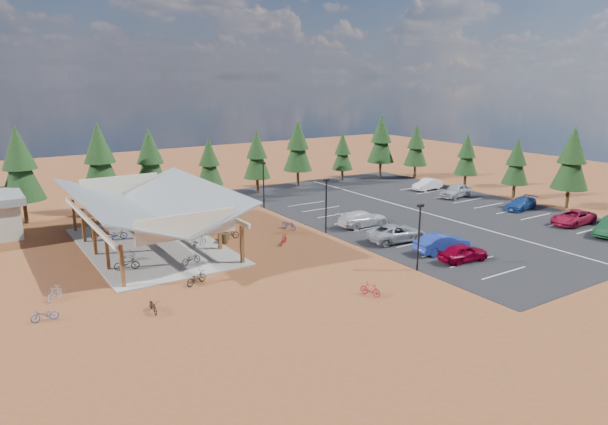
# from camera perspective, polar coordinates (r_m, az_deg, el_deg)

# --- Properties ---
(ground) EXTENTS (140.00, 140.00, 0.00)m
(ground) POSITION_cam_1_polar(r_m,az_deg,el_deg) (46.62, -1.31, -3.71)
(ground) COLOR brown
(ground) RESTS_ON ground
(asphalt_lot) EXTENTS (27.00, 44.00, 0.04)m
(asphalt_lot) POSITION_cam_1_polar(r_m,az_deg,el_deg) (60.09, 12.33, 0.06)
(asphalt_lot) COLOR black
(asphalt_lot) RESTS_ON ground
(concrete_pad) EXTENTS (10.60, 18.60, 0.10)m
(concrete_pad) POSITION_cam_1_polar(r_m,az_deg,el_deg) (48.84, -15.78, -3.36)
(concrete_pad) COLOR gray
(concrete_pad) RESTS_ON ground
(bike_pavilion) EXTENTS (11.65, 19.40, 4.97)m
(bike_pavilion) POSITION_cam_1_polar(r_m,az_deg,el_deg) (47.88, -16.08, 0.95)
(bike_pavilion) COLOR brown
(bike_pavilion) RESTS_ON concrete_pad
(lamp_post_0) EXTENTS (0.50, 0.25, 5.14)m
(lamp_post_0) POSITION_cam_1_polar(r_m,az_deg,el_deg) (41.22, 12.02, -2.10)
(lamp_post_0) COLOR black
(lamp_post_0) RESTS_ON ground
(lamp_post_1) EXTENTS (0.50, 0.25, 5.14)m
(lamp_post_1) POSITION_cam_1_polar(r_m,az_deg,el_deg) (50.10, 2.34, 1.08)
(lamp_post_1) COLOR black
(lamp_post_1) RESTS_ON ground
(lamp_post_2) EXTENTS (0.50, 0.25, 5.14)m
(lamp_post_2) POSITION_cam_1_polar(r_m,az_deg,el_deg) (60.08, -4.29, 3.24)
(lamp_post_2) COLOR black
(lamp_post_2) RESTS_ON ground
(trash_bin_0) EXTENTS (0.60, 0.60, 0.90)m
(trash_bin_0) POSITION_cam_1_polar(r_m,az_deg,el_deg) (49.12, -8.21, -2.37)
(trash_bin_0) COLOR #3F2F16
(trash_bin_0) RESTS_ON ground
(trash_bin_1) EXTENTS (0.60, 0.60, 0.90)m
(trash_bin_1) POSITION_cam_1_polar(r_m,az_deg,el_deg) (48.10, -8.38, -2.74)
(trash_bin_1) COLOR #3F2F16
(trash_bin_1) RESTS_ON ground
(pine_1) EXTENTS (4.19, 4.19, 9.76)m
(pine_1) POSITION_cam_1_polar(r_m,az_deg,el_deg) (59.97, -27.77, 4.53)
(pine_1) COLOR #382314
(pine_1) RESTS_ON ground
(pine_2) EXTENTS (4.19, 4.19, 9.76)m
(pine_2) POSITION_cam_1_polar(r_m,az_deg,el_deg) (61.10, -20.71, 5.39)
(pine_2) COLOR #382314
(pine_2) RESTS_ON ground
(pine_3) EXTENTS (3.81, 3.81, 8.88)m
(pine_3) POSITION_cam_1_polar(r_m,az_deg,el_deg) (62.44, -15.90, 5.43)
(pine_3) COLOR #382314
(pine_3) RESTS_ON ground
(pine_4) EXTENTS (3.17, 3.17, 7.37)m
(pine_4) POSITION_cam_1_polar(r_m,az_deg,el_deg) (64.86, -9.95, 5.23)
(pine_4) COLOR #382314
(pine_4) RESTS_ON ground
(pine_5) EXTENTS (3.39, 3.39, 7.90)m
(pine_5) POSITION_cam_1_polar(r_m,az_deg,el_deg) (67.95, -4.99, 6.07)
(pine_5) COLOR #382314
(pine_5) RESTS_ON ground
(pine_6) EXTENTS (3.83, 3.83, 8.91)m
(pine_6) POSITION_cam_1_polar(r_m,az_deg,el_deg) (71.80, -0.66, 7.05)
(pine_6) COLOR #382314
(pine_6) RESTS_ON ground
(pine_7) EXTENTS (2.92, 2.92, 6.80)m
(pine_7) POSITION_cam_1_polar(r_m,az_deg,el_deg) (75.83, 4.09, 6.40)
(pine_7) COLOR #382314
(pine_7) RESTS_ON ground
(pine_8) EXTENTS (3.88, 3.88, 9.05)m
(pine_8) POSITION_cam_1_polar(r_m,az_deg,el_deg) (79.58, 8.13, 7.66)
(pine_8) COLOR #382314
(pine_8) RESTS_ON ground
(pine_10) EXTENTS (3.90, 3.90, 9.08)m
(pine_10) POSITION_cam_1_polar(r_m,az_deg,el_deg) (66.30, 26.38, 5.09)
(pine_10) COLOR #382314
(pine_10) RESTS_ON ground
(pine_11) EXTENTS (3.10, 3.10, 7.23)m
(pine_11) POSITION_cam_1_polar(r_m,az_deg,el_deg) (69.52, 21.46, 4.98)
(pine_11) COLOR #382314
(pine_11) RESTS_ON ground
(pine_12) EXTENTS (3.07, 3.07, 7.15)m
(pine_12) POSITION_cam_1_polar(r_m,az_deg,el_deg) (74.44, 16.76, 5.87)
(pine_12) COLOR #382314
(pine_12) RESTS_ON ground
(pine_13) EXTENTS (3.33, 3.33, 7.75)m
(pine_13) POSITION_cam_1_polar(r_m,az_deg,el_deg) (79.59, 11.72, 6.93)
(pine_13) COLOR #382314
(pine_13) RESTS_ON ground
(bike_0) EXTENTS (1.95, 1.11, 0.97)m
(bike_0) POSITION_cam_1_polar(r_m,az_deg,el_deg) (43.08, -18.16, -5.13)
(bike_0) COLOR black
(bike_0) RESTS_ON concrete_pad
(bike_1) EXTENTS (1.58, 0.88, 0.91)m
(bike_1) POSITION_cam_1_polar(r_m,az_deg,el_deg) (45.19, -18.17, -4.28)
(bike_1) COLOR gray
(bike_1) RESTS_ON concrete_pad
(bike_2) EXTENTS (1.85, 0.76, 0.95)m
(bike_2) POSITION_cam_1_polar(r_m,az_deg,el_deg) (51.19, -19.11, -2.20)
(bike_2) COLOR navy
(bike_2) RESTS_ON concrete_pad
(bike_3) EXTENTS (1.87, 1.08, 1.08)m
(bike_3) POSITION_cam_1_polar(r_m,az_deg,el_deg) (51.98, -20.68, -2.02)
(bike_3) COLOR maroon
(bike_3) RESTS_ON concrete_pad
(bike_4) EXTENTS (1.72, 0.92, 0.86)m
(bike_4) POSITION_cam_1_polar(r_m,az_deg,el_deg) (43.13, -11.79, -4.77)
(bike_4) COLOR black
(bike_4) RESTS_ON concrete_pad
(bike_5) EXTENTS (1.64, 0.75, 0.95)m
(bike_5) POSITION_cam_1_polar(r_m,az_deg,el_deg) (47.34, -11.07, -2.97)
(bike_5) COLOR gray
(bike_5) RESTS_ON concrete_pad
(bike_6) EXTENTS (1.65, 0.59, 0.87)m
(bike_6) POSITION_cam_1_polar(r_m,az_deg,el_deg) (52.42, -13.17, -1.46)
(bike_6) COLOR #21259A
(bike_6) RESTS_ON concrete_pad
(bike_7) EXTENTS (1.79, 0.59, 1.06)m
(bike_7) POSITION_cam_1_polar(r_m,az_deg,el_deg) (55.64, -14.80, -0.56)
(bike_7) COLOR maroon
(bike_7) RESTS_ON concrete_pad
(bike_8) EXTENTS (0.68, 1.69, 0.87)m
(bike_8) POSITION_cam_1_polar(r_m,az_deg,el_deg) (35.39, -15.59, -9.44)
(bike_8) COLOR black
(bike_8) RESTS_ON ground
(bike_9) EXTENTS (1.35, 1.37, 0.90)m
(bike_9) POSITION_cam_1_polar(r_m,az_deg,el_deg) (39.50, -24.75, -7.71)
(bike_9) COLOR #93949B
(bike_9) RESTS_ON ground
(bike_10) EXTENTS (1.60, 0.63, 0.83)m
(bike_10) POSITION_cam_1_polar(r_m,az_deg,el_deg) (36.45, -25.63, -9.69)
(bike_10) COLOR #214693
(bike_10) RESTS_ON ground
(bike_11) EXTENTS (0.92, 1.62, 0.94)m
(bike_11) POSITION_cam_1_polar(r_m,az_deg,el_deg) (36.82, 6.99, -8.00)
(bike_11) COLOR maroon
(bike_11) RESTS_ON ground
(bike_12) EXTENTS (1.95, 1.36, 0.97)m
(bike_12) POSITION_cam_1_polar(r_m,az_deg,el_deg) (39.16, -11.27, -6.77)
(bike_12) COLOR black
(bike_12) RESTS_ON ground
(bike_14) EXTENTS (1.01, 1.97, 0.99)m
(bike_14) POSITION_cam_1_polar(r_m,az_deg,el_deg) (52.01, -1.58, -1.25)
(bike_14) COLOR #22509F
(bike_14) RESTS_ON ground
(bike_15) EXTENTS (1.40, 1.30, 0.90)m
(bike_15) POSITION_cam_1_polar(r_m,az_deg,el_deg) (47.34, -2.14, -2.87)
(bike_15) COLOR #980A10
(bike_15) RESTS_ON ground
(bike_16) EXTENTS (1.88, 0.70, 0.98)m
(bike_16) POSITION_cam_1_polar(r_m,az_deg,el_deg) (49.27, -7.86, -2.26)
(bike_16) COLOR black
(bike_16) RESTS_ON ground
(car_0) EXTENTS (4.31, 2.14, 1.41)m
(car_0) POSITION_cam_1_polar(r_m,az_deg,el_deg) (44.74, 16.41, -4.07)
(car_0) COLOR maroon
(car_0) RESTS_ON asphalt_lot
(car_1) EXTENTS (5.02, 2.26, 1.60)m
(car_1) POSITION_cam_1_polar(r_m,az_deg,el_deg) (46.44, 14.35, -3.15)
(car_1) COLOR #223AA0
(car_1) RESTS_ON asphalt_lot
(car_2) EXTENTS (5.72, 3.07, 1.53)m
(car_2) POSITION_cam_1_polar(r_m,az_deg,el_deg) (48.74, 9.70, -2.13)
(car_2) COLOR #919498
(car_2) RESTS_ON asphalt_lot
(car_3) EXTENTS (5.30, 2.35, 1.51)m
(car_3) POSITION_cam_1_polar(r_m,az_deg,el_deg) (53.21, 6.25, -0.64)
(car_3) COLOR silver
(car_3) RESTS_ON asphalt_lot
(car_6) EXTENTS (5.16, 2.42, 1.43)m
(car_6) POSITION_cam_1_polar(r_m,az_deg,el_deg) (59.76, 26.47, -0.47)
(car_6) COLOR maroon
(car_6) RESTS_ON asphalt_lot
(car_7) EXTENTS (4.78, 2.50, 1.32)m
(car_7) POSITION_cam_1_polar(r_m,az_deg,el_deg) (64.24, 21.88, 0.88)
(car_7) COLOR navy
(car_7) RESTS_ON asphalt_lot
(car_8) EXTENTS (5.03, 2.62, 1.64)m
(car_8) POSITION_cam_1_polar(r_m,az_deg,el_deg) (68.23, 15.73, 2.24)
(car_8) COLOR #A4A5AC
(car_8) RESTS_ON asphalt_lot
(car_9) EXTENTS (4.50, 1.93, 1.44)m
(car_9) POSITION_cam_1_polar(r_m,az_deg,el_deg) (71.82, 12.87, 2.91)
(car_9) COLOR white
(car_9) RESTS_ON asphalt_lot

